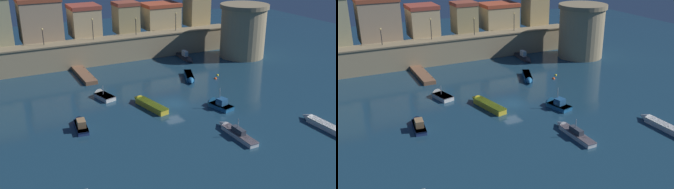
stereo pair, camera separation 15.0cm
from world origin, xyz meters
The scene contains 19 objects.
ground_plane centered at (0.00, 0.00, 0.00)m, with size 131.64×131.64×0.00m, color #19384C.
quay_wall centered at (0.00, 23.67, 2.32)m, with size 48.81×3.76×4.61m.
old_town_backdrop centered at (-3.63, 27.99, 8.03)m, with size 45.73×5.91×8.81m.
fortress_tower centered at (23.20, 15.54, 5.19)m, with size 9.28×9.28×10.25m.
pier_dock centered at (-8.17, 17.27, 0.32)m, with size 1.99×9.35×0.70m.
quay_lamp_0 centered at (-13.15, 23.67, 6.60)m, with size 0.32×0.32×2.93m.
quay_lamp_1 centered at (-4.31, 23.67, 7.15)m, with size 0.32×0.32×3.88m.
quay_lamp_2 centered at (4.10, 23.67, 6.82)m, with size 0.32×0.32×3.30m.
quay_lamp_3 centered at (12.68, 23.67, 7.00)m, with size 0.32×0.32×3.61m.
moored_boat_0 centered at (-13.82, -1.43, 0.42)m, with size 1.88×5.27×1.75m.
moored_boat_1 centered at (4.89, -3.73, 0.43)m, with size 2.72×4.55×3.46m.
moored_boat_2 centered at (2.14, -11.65, 0.37)m, with size 1.31×7.13×2.53m.
moored_boat_3 centered at (-3.72, 0.70, 0.43)m, with size 2.83×7.43×1.30m.
moored_boat_4 centered at (-8.40, 6.82, 0.34)m, with size 2.71×4.44×2.44m.
moored_boat_5 centered at (7.07, 7.93, 0.40)m, with size 3.44×6.13×1.14m.
moored_boat_7 centered at (13.08, -14.83, 0.36)m, with size 1.41×7.26×1.19m.
moored_boat_8 centered at (12.18, 18.41, 0.46)m, with size 1.51×6.36×1.91m.
mooring_buoy_0 centered at (11.10, 6.31, 0.00)m, with size 0.53×0.53×0.53m, color #EA4C19.
mooring_buoy_1 centered at (12.45, 7.70, 0.00)m, with size 0.44×0.44×0.44m, color yellow.
Camera 1 is at (-24.00, -45.97, 21.89)m, focal length 42.40 mm.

